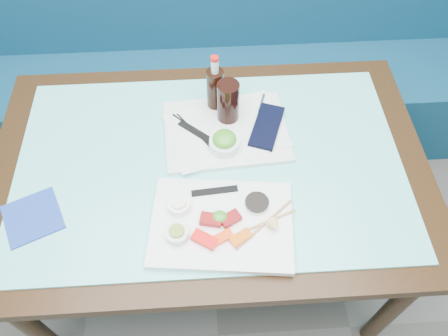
{
  "coord_description": "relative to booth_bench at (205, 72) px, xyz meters",
  "views": [
    {
      "loc": [
        -0.0,
        0.64,
        1.88
      ],
      "look_at": [
        0.04,
        1.4,
        0.8
      ],
      "focal_mm": 35.0,
      "sensor_mm": 36.0,
      "label": 1
    }
  ],
  "objects": [
    {
      "name": "salmon_right",
      "position": [
        0.08,
        -1.12,
        0.41
      ],
      "size": [
        0.07,
        0.06,
        0.02
      ],
      "primitive_type": "cube",
      "rotation": [
        0.0,
        0.0,
        0.56
      ],
      "color": "#E25809",
      "rests_on": "sashimi_plate"
    },
    {
      "name": "wooden_chopstick_b",
      "position": [
        0.15,
        -1.08,
        0.41
      ],
      "size": [
        0.18,
        0.15,
        0.01
      ],
      "primitive_type": "cylinder",
      "rotation": [
        1.57,
        0.0,
        -0.87
      ],
      "color": "#AF7752",
      "rests_on": "sashimi_plate"
    },
    {
      "name": "cola_bottle_cap",
      "position": [
        0.03,
        -0.6,
        0.6
      ],
      "size": [
        0.03,
        0.03,
        0.01
      ],
      "primitive_type": "cylinder",
      "rotation": [
        0.0,
        0.0,
        0.05
      ],
      "color": "red",
      "rests_on": "cola_bottle_neck"
    },
    {
      "name": "cola_bottle_neck",
      "position": [
        0.03,
        -0.6,
        0.57
      ],
      "size": [
        0.03,
        0.03,
        0.05
      ],
      "primitive_type": "cylinder",
      "rotation": [
        0.0,
        0.0,
        0.13
      ],
      "color": "silver",
      "rests_on": "cola_bottle_body"
    },
    {
      "name": "ginger_fill",
      "position": [
        -0.09,
        -1.01,
        0.44
      ],
      "size": [
        0.05,
        0.05,
        0.01
      ],
      "primitive_type": "cylinder",
      "rotation": [
        0.0,
        0.0,
        -0.15
      ],
      "color": "#F8EACB",
      "rests_on": "ramekin_ginger"
    },
    {
      "name": "glass_top",
      "position": [
        0.0,
        -0.84,
        0.38
      ],
      "size": [
        1.22,
        0.76,
        0.01
      ],
      "primitive_type": "cube",
      "color": "#66CDCC",
      "rests_on": "dining_table"
    },
    {
      "name": "seaweed_salad",
      "position": [
        0.05,
        -0.79,
        0.44
      ],
      "size": [
        0.1,
        0.1,
        0.04
      ],
      "primitive_type": "ellipsoid",
      "rotation": [
        0.0,
        0.0,
        -0.44
      ],
      "color": "#3B9021",
      "rests_on": "seaweed_bowl"
    },
    {
      "name": "tray_sleeve",
      "position": [
        -0.03,
        -0.73,
        0.4
      ],
      "size": [
        0.13,
        0.12,
        0.0
      ],
      "primitive_type": "cube",
      "rotation": [
        0.0,
        0.0,
        0.85
      ],
      "color": "black",
      "rests_on": "serving_tray"
    },
    {
      "name": "salmon_mid",
      "position": [
        0.03,
        -1.12,
        0.41
      ],
      "size": [
        0.06,
        0.05,
        0.01
      ],
      "primitive_type": "cube",
      "rotation": [
        0.0,
        0.0,
        0.45
      ],
      "color": "#FB400A",
      "rests_on": "sashimi_plate"
    },
    {
      "name": "black_chopstick_a",
      "position": [
        -0.04,
        -0.73,
        0.4
      ],
      "size": [
        0.13,
        0.18,
        0.01
      ],
      "primitive_type": "cylinder",
      "rotation": [
        1.57,
        0.0,
        0.62
      ],
      "color": "black",
      "rests_on": "serving_tray"
    },
    {
      "name": "wooden_chopstick_a",
      "position": [
        0.14,
        -1.08,
        0.41
      ],
      "size": [
        0.21,
        0.09,
        0.01
      ],
      "primitive_type": "cylinder",
      "rotation": [
        1.57,
        0.0,
        -1.21
      ],
      "color": "#A4864D",
      "rests_on": "sashimi_plate"
    },
    {
      "name": "lemon_wedge",
      "position": [
        0.17,
        -1.1,
        0.42
      ],
      "size": [
        0.05,
        0.05,
        0.04
      ],
      "primitive_type": "cone",
      "rotation": [
        1.57,
        0.0,
        0.42
      ],
      "color": "#FFDB78",
      "rests_on": "sashimi_plate"
    },
    {
      "name": "chopstick_sleeve",
      "position": [
        0.01,
        -0.96,
        0.41
      ],
      "size": [
        0.14,
        0.03,
        0.0
      ],
      "primitive_type": "cube",
      "rotation": [
        0.0,
        0.0,
        0.08
      ],
      "color": "black",
      "rests_on": "sashimi_plate"
    },
    {
      "name": "wasabi_fill",
      "position": [
        -0.1,
        -1.1,
        0.44
      ],
      "size": [
        0.05,
        0.05,
        0.01
      ],
      "primitive_type": "cylinder",
      "rotation": [
        0.0,
        0.0,
        -0.35
      ],
      "color": "olive",
      "rests_on": "ramekin_wasabi"
    },
    {
      "name": "blue_napkin",
      "position": [
        -0.52,
        -1.01,
        0.39
      ],
      "size": [
        0.2,
        0.2,
        0.01
      ],
      "primitive_type": "cube",
      "rotation": [
        0.0,
        0.0,
        0.41
      ],
      "color": "navy",
      "rests_on": "glass_top"
    },
    {
      "name": "ramekin_wasabi",
      "position": [
        -0.1,
        -1.1,
        0.42
      ],
      "size": [
        0.07,
        0.07,
        0.03
      ],
      "primitive_type": "cylinder",
      "rotation": [
        0.0,
        0.0,
        -0.07
      ],
      "color": "silver",
      "rests_on": "sashimi_plate"
    },
    {
      "name": "fork",
      "position": [
        0.19,
        -0.61,
        0.4
      ],
      "size": [
        0.04,
        0.09,
        0.01
      ],
      "primitive_type": "cylinder",
      "rotation": [
        1.57,
        0.0,
        -0.31
      ],
      "color": "silver",
      "rests_on": "serving_tray"
    },
    {
      "name": "ramekin_ginger",
      "position": [
        -0.09,
        -1.01,
        0.42
      ],
      "size": [
        0.09,
        0.09,
        0.03
      ],
      "primitive_type": "cylinder",
      "rotation": [
        0.0,
        0.0,
        0.37
      ],
      "color": "white",
      "rests_on": "sashimi_plate"
    },
    {
      "name": "paper_placemat",
      "position": [
        0.06,
        -0.72,
        0.4
      ],
      "size": [
        0.43,
        0.35,
        0.0
      ],
      "primitive_type": "cube",
      "rotation": [
        0.0,
        0.0,
        0.26
      ],
      "color": "silver",
      "rests_on": "serving_tray"
    },
    {
      "name": "seaweed_bowl",
      "position": [
        0.05,
        -0.79,
        0.42
      ],
      "size": [
        0.1,
        0.1,
        0.04
      ],
      "primitive_type": "cylinder",
      "rotation": [
        0.0,
        0.0,
        0.05
      ],
      "color": "white",
      "rests_on": "serving_tray"
    },
    {
      "name": "soy_fill",
      "position": [
        0.13,
        -1.02,
        0.42
      ],
      "size": [
        0.08,
        0.08,
        0.01
      ],
      "primitive_type": "cylinder",
      "rotation": [
        0.0,
        0.0,
        0.1
      ],
      "color": "black",
      "rests_on": "soy_dish"
    },
    {
      "name": "seaweed_garnish",
      "position": [
        0.02,
        -1.06,
        0.42
      ],
      "size": [
        0.05,
        0.05,
        0.03
      ],
      "primitive_type": "ellipsoid",
      "rotation": [
        0.0,
        0.0,
        0.09
      ],
      "color": "#3A8E20",
      "rests_on": "sashimi_plate"
    },
    {
      "name": "tuna_right",
      "position": [
        0.05,
        -1.06,
        0.41
      ],
      "size": [
        0.07,
        0.06,
        0.02
      ],
      "primitive_type": "cube",
      "rotation": [
        0.0,
        0.0,
        0.51
      ],
      "color": "maroon",
      "rests_on": "sashimi_plate"
    },
    {
      "name": "navy_pouch",
      "position": [
        0.2,
        -0.72,
        0.41
      ],
      "size": [
        0.14,
        0.21,
        0.01
      ],
      "primitive_type": "cube",
      "rotation": [
        0.0,
        0.0,
        -0.35
      ],
      "color": "black",
      "rests_on": "serving_tray"
    },
    {
      "name": "dining_table",
      "position": [
        0.0,
        -0.84,
        0.29
      ],
      "size": [
        1.4,
        0.9,
        0.75
      ],
      "color": "black",
      "rests_on": "ground"
    },
    {
      "name": "serving_tray",
      "position": [
        0.06,
        -0.72,
        0.39
      ],
      "size": [
        0.42,
        0.33,
        0.02
      ],
      "primitive_type": "cube",
      "rotation": [
        0.0,
        0.0,
        0.07
      ],
      "color": "silver",
      "rests_on": "glass_top"
    },
    {
      "name": "tuna_left",
      "position": [
        -0.0,
        -1.06,
        0.41
      ],
      "size": [
        0.07,
        0.05,
        0.02
      ],
      "primitive_type": "cube",
      "rotation": [
        0.0,
        0.0,
        -0.22
      ],
      "color": "maroon",
      "rests_on": "sashimi_plate"
    },
    {
      "name": "soy_dish",
      "position": [
        0.13,
        -1.02,
        0.41
      ],
      "size": [
        0.08,
        0.08,
        0.01
      ],
      "primitive_type": "cylinder",
      "rotation": [
        0.0,
        0.0,
        -0.12
      ],
      "color": "silver",
      "rests_on": "sashimi_plate"
    },
    {
      "name": "booth_bench",
      "position": [
        0.0,
        0.0,
        0.0
      ],
      "size": [
        3.0,
        0.56,
        1.17
      ],
      "color": "navy",
      "rests_on": "ground"
    },
    {
      "name": "cola_glass",
      "position": [
        0.07,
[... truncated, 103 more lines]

